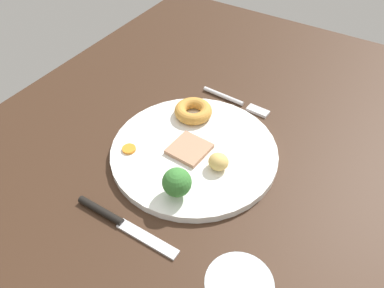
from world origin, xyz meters
The scene contains 9 objects.
dining_table centered at (0.00, 0.00, 1.80)cm, with size 120.00×84.00×3.60cm, color #382316.
dinner_plate centered at (-1.69, -0.45, 4.30)cm, with size 29.75×29.75×1.40cm, color white.
meat_slice_main centered at (-0.91, -0.52, 5.40)cm, with size 6.46×6.36×0.80cm, color tan.
yorkshire_pudding centered at (-9.53, -5.02, 6.13)cm, with size 7.31×7.31×2.27cm, color #C68938.
roast_potato_left centered at (-0.31, 5.81, 6.44)cm, with size 3.46×3.30×2.88cm, color #D8B260.
carrot_coin_front centered at (4.60, -9.68, 5.24)cm, with size 2.45×2.45×0.48cm, color orange.
broccoli_floret centered at (8.46, 3.11, 7.89)cm, with size 4.64×4.64×5.27cm.
fork centered at (-19.08, -0.22, 3.99)cm, with size 2.35×15.31×0.90cm.
knife centered at (16.92, -2.33, 4.05)cm, with size 1.79×18.51×1.20cm.
Camera 1 is at (40.45, 25.67, 53.75)cm, focal length 36.54 mm.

